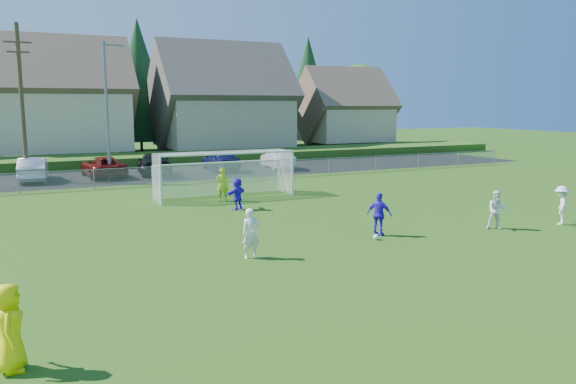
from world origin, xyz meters
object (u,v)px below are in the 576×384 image
(player_white_a, at_px, (251,233))
(car_b, at_px, (33,169))
(player_white_c, at_px, (561,205))
(car_f, at_px, (278,159))
(car_d, at_px, (154,164))
(soccer_ball, at_px, (376,237))
(referee, at_px, (9,328))
(player_white_b, at_px, (497,210))
(player_blue_a, at_px, (379,214))
(goalkeeper, at_px, (222,184))
(car_c, at_px, (103,167))
(player_blue_b, at_px, (237,194))
(soccer_goal, at_px, (223,167))
(car_e, at_px, (220,160))

(player_white_a, bearing_deg, car_b, 104.96)
(player_white_c, height_order, car_f, player_white_c)
(car_d, bearing_deg, soccer_ball, 104.69)
(referee, distance_m, player_white_b, 18.22)
(player_white_a, xyz_separation_m, player_blue_a, (5.61, 0.81, 0.01))
(player_white_b, height_order, goalkeeper, goalkeeper)
(car_b, bearing_deg, car_c, -172.89)
(player_blue_b, height_order, car_f, player_blue_b)
(soccer_goal, bearing_deg, goalkeeper, -111.55)
(referee, height_order, goalkeeper, goalkeeper)
(car_d, distance_m, car_e, 5.07)
(car_b, bearing_deg, car_f, -176.84)
(car_b, distance_m, car_e, 12.97)
(soccer_ball, relative_size, car_f, 0.05)
(car_d, bearing_deg, player_white_c, 122.56)
(goalkeeper, relative_size, soccer_goal, 0.24)
(goalkeeper, bearing_deg, player_white_c, 152.84)
(soccer_ball, height_order, car_d, car_d)
(soccer_ball, distance_m, car_d, 23.40)
(player_blue_a, height_order, car_f, player_blue_a)
(soccer_ball, distance_m, referee, 13.41)
(soccer_ball, height_order, player_white_c, player_white_c)
(car_d, bearing_deg, player_white_a, 92.16)
(player_white_a, bearing_deg, car_f, 64.31)
(player_blue_b, bearing_deg, player_white_a, 39.88)
(player_white_c, bearing_deg, soccer_goal, -91.11)
(player_blue_b, distance_m, car_b, 17.41)
(player_white_b, bearing_deg, player_blue_a, -156.60)
(referee, distance_m, car_b, 28.80)
(car_c, xyz_separation_m, car_d, (3.48, -0.16, 0.05))
(player_blue_b, bearing_deg, goalkeeper, -125.70)
(player_blue_a, xyz_separation_m, car_e, (1.52, 22.95, -0.02))
(player_white_b, xyz_separation_m, car_c, (-11.91, 23.97, -0.08))
(car_b, xyz_separation_m, soccer_goal, (9.12, -11.38, 0.84))
(car_c, relative_size, car_e, 1.07)
(player_blue_a, distance_m, car_c, 23.88)
(player_white_c, bearing_deg, player_white_b, -48.89)
(player_blue_a, xyz_separation_m, goalkeeper, (-2.83, 9.98, 0.05))
(player_white_a, bearing_deg, car_d, 85.95)
(player_blue_b, relative_size, car_f, 0.34)
(soccer_ball, relative_size, car_b, 0.05)
(player_white_c, relative_size, car_f, 0.37)
(player_white_b, xyz_separation_m, player_blue_b, (-7.86, 8.56, -0.03))
(referee, bearing_deg, car_c, -6.30)
(player_white_c, relative_size, car_e, 0.34)
(car_b, height_order, car_c, car_b)
(referee, xyz_separation_m, goalkeeper, (9.81, 16.13, 0.02))
(player_white_c, distance_m, car_f, 23.93)
(player_blue_b, bearing_deg, car_c, -107.67)
(player_blue_b, bearing_deg, referee, 22.16)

